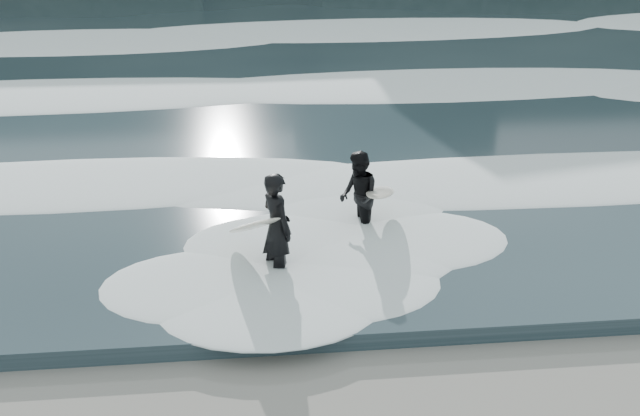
{
  "coord_description": "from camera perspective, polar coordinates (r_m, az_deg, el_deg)",
  "views": [
    {
      "loc": [
        -1.09,
        -7.01,
        6.83
      ],
      "look_at": [
        0.26,
        6.12,
        1.0
      ],
      "focal_mm": 45.0,
      "sensor_mm": 36.0,
      "label": 1
    }
  ],
  "objects": [
    {
      "name": "surfer_left",
      "position": [
        13.68,
        -3.35,
        -1.4
      ],
      "size": [
        1.4,
        2.0,
        2.0
      ],
      "color": "black",
      "rests_on": "ground"
    },
    {
      "name": "foam_mid",
      "position": [
        23.91,
        -3.09,
        8.26
      ],
      "size": [
        60.0,
        4.0,
        0.24
      ],
      "primitive_type": "ellipsoid",
      "color": "white",
      "rests_on": "sea"
    },
    {
      "name": "sea",
      "position": [
        36.64,
        -4.19,
        13.28
      ],
      "size": [
        90.0,
        52.0,
        0.3
      ],
      "primitive_type": "cube",
      "color": "#26373E",
      "rests_on": "ground"
    },
    {
      "name": "foam_far",
      "position": [
        32.66,
        -3.95,
        12.52
      ],
      "size": [
        60.0,
        4.8,
        0.3
      ],
      "primitive_type": "ellipsoid",
      "color": "white",
      "rests_on": "sea"
    },
    {
      "name": "surfer_right",
      "position": [
        15.27,
        2.9,
        0.87
      ],
      "size": [
        1.31,
        1.95,
        1.75
      ],
      "color": "black",
      "rests_on": "ground"
    },
    {
      "name": "foam_near",
      "position": [
        17.29,
        -1.85,
        1.99
      ],
      "size": [
        60.0,
        3.2,
        0.2
      ],
      "primitive_type": "ellipsoid",
      "color": "white",
      "rests_on": "sea"
    }
  ]
}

